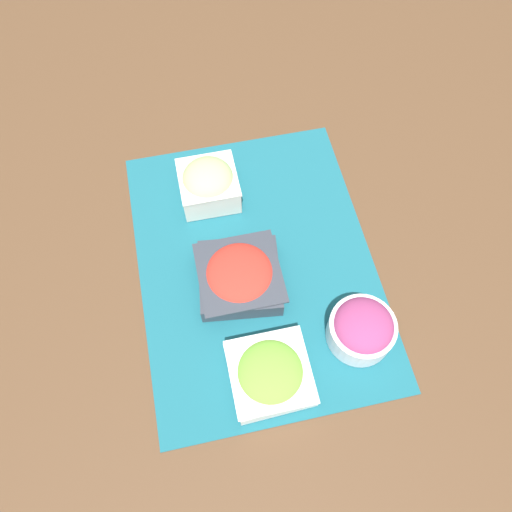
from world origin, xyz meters
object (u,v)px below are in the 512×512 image
(cucumber_bowl, at_px, (209,183))
(onion_bowl, at_px, (362,328))
(lettuce_bowl, at_px, (270,373))
(tomato_bowl, at_px, (240,276))

(cucumber_bowl, xyz_separation_m, onion_bowl, (0.35, 0.21, -0.00))
(onion_bowl, height_order, lettuce_bowl, onion_bowl)
(onion_bowl, distance_m, lettuce_bowl, 0.17)
(onion_bowl, bearing_deg, lettuce_bowl, -76.87)
(tomato_bowl, bearing_deg, onion_bowl, 51.80)
(tomato_bowl, distance_m, lettuce_bowl, 0.19)
(onion_bowl, xyz_separation_m, tomato_bowl, (-0.14, -0.18, -0.01))
(cucumber_bowl, height_order, onion_bowl, cucumber_bowl)
(lettuce_bowl, bearing_deg, onion_bowl, 103.13)
(lettuce_bowl, bearing_deg, tomato_bowl, -175.45)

